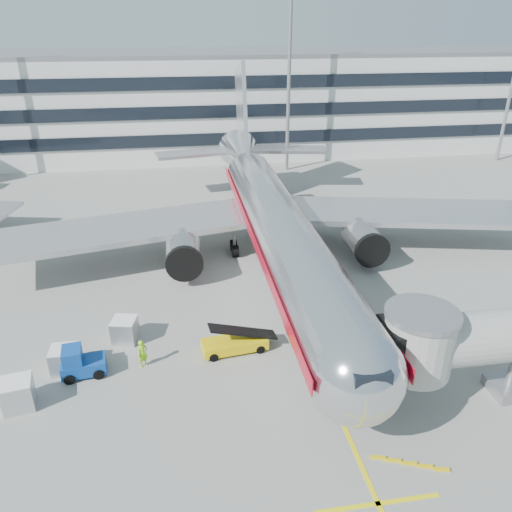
{
  "coord_description": "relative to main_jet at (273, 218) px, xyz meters",
  "views": [
    {
      "loc": [
        -8.07,
        -28.69,
        20.11
      ],
      "look_at": [
        -2.63,
        4.8,
        4.0
      ],
      "focal_mm": 35.0,
      "sensor_mm": 36.0,
      "label": 1
    }
  ],
  "objects": [
    {
      "name": "ground",
      "position": [
        0.0,
        -11.72,
        -4.23
      ],
      "size": [
        180.0,
        180.0,
        0.0
      ],
      "primitive_type": "plane",
      "color": "gray",
      "rests_on": "ground"
    },
    {
      "name": "lead_in_line",
      "position": [
        0.0,
        -1.72,
        -4.23
      ],
      "size": [
        0.25,
        70.0,
        0.01
      ],
      "primitive_type": "cube",
      "color": "yellow",
      "rests_on": "ground"
    },
    {
      "name": "stop_bar",
      "position": [
        0.0,
        -25.72,
        -4.23
      ],
      "size": [
        6.0,
        0.25,
        0.01
      ],
      "primitive_type": "cube",
      "color": "yellow",
      "rests_on": "ground"
    },
    {
      "name": "main_jet",
      "position": [
        0.0,
        0.0,
        0.0
      ],
      "size": [
        50.95,
        48.7,
        16.06
      ],
      "color": "silver",
      "rests_on": "ground"
    },
    {
      "name": "terminal",
      "position": [
        0.0,
        46.23,
        3.57
      ],
      "size": [
        150.0,
        24.25,
        15.6
      ],
      "color": "silver",
      "rests_on": "ground"
    },
    {
      "name": "light_mast_centre",
      "position": [
        8.0,
        30.28,
        10.64
      ],
      "size": [
        2.4,
        1.2,
        25.45
      ],
      "color": "gray",
      "rests_on": "ground"
    },
    {
      "name": "belt_loader",
      "position": [
        -5.07,
        -13.02,
        -3.62
      ],
      "size": [
        4.65,
        2.08,
        2.18
      ],
      "color": "#DAB909",
      "rests_on": "ground"
    },
    {
      "name": "baggage_tug",
      "position": [
        -14.81,
        -13.94,
        -3.36
      ],
      "size": [
        2.83,
        1.98,
        2.0
      ],
      "color": "navy",
      "rests_on": "ground"
    },
    {
      "name": "cargo_container_left",
      "position": [
        -17.87,
        -16.32,
        -3.35
      ],
      "size": [
        1.93,
        1.93,
        1.77
      ],
      "color": "#B3B6BA",
      "rests_on": "ground"
    },
    {
      "name": "cargo_container_right",
      "position": [
        -15.89,
        -13.37,
        -3.41
      ],
      "size": [
        1.56,
        1.56,
        1.64
      ],
      "color": "#B3B6BA",
      "rests_on": "ground"
    },
    {
      "name": "cargo_container_front",
      "position": [
        -12.36,
        -10.64,
        -3.38
      ],
      "size": [
        1.89,
        1.89,
        1.7
      ],
      "color": "#B3B6BA",
      "rests_on": "ground"
    },
    {
      "name": "ramp_worker",
      "position": [
        -11.02,
        -13.69,
        -3.28
      ],
      "size": [
        0.83,
        0.77,
        1.9
      ],
      "primitive_type": "imported",
      "rotation": [
        0.0,
        0.0,
        0.61
      ],
      "color": "#88D716",
      "rests_on": "ground"
    }
  ]
}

